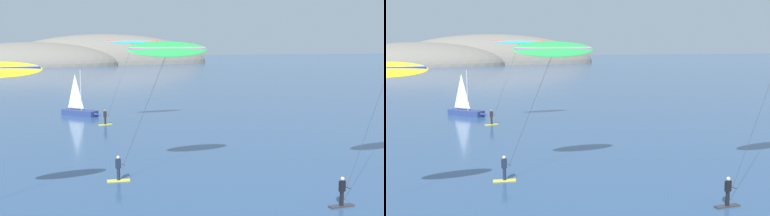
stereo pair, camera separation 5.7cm
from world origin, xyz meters
TOP-DOWN VIEW (x-y plane):
  - headland_island at (-6.91, 184.53)m, footprint 118.05×42.22m
  - sailboat_near at (-5.69, 46.08)m, footprint 4.96×4.81m
  - kitesurfer_green at (-1.35, 17.04)m, footprint 7.09×1.96m
  - kitesurfer_cyan at (-0.46, 39.04)m, footprint 7.12×1.84m

SIDE VIEW (x-z plane):
  - headland_island at x=-6.91m, z-range -12.08..12.08m
  - sailboat_near at x=-5.69m, z-range -2.21..3.49m
  - kitesurfer_green at x=-1.35m, z-range 3.48..12.69m
  - kitesurfer_cyan at x=-0.46m, z-range 3.77..13.15m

